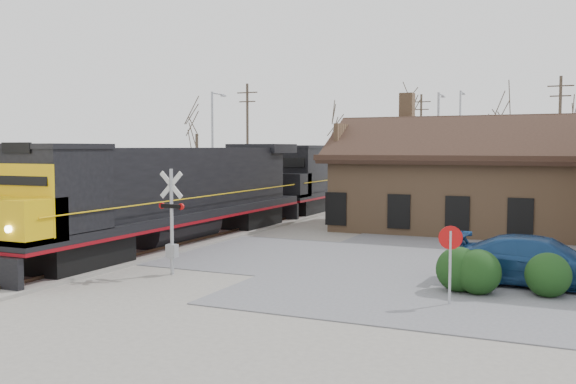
% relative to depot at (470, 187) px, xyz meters
% --- Properties ---
extents(ground, '(140.00, 140.00, 0.00)m').
position_rel_depot_xyz_m(ground, '(-11.99, -12.00, -2.41)').
color(ground, gray).
rests_on(ground, ground).
extents(road, '(60.00, 9.00, 0.03)m').
position_rel_depot_xyz_m(road, '(-11.99, -12.00, -2.39)').
color(road, '#5C5C61').
rests_on(road, ground).
extents(track_main, '(3.40, 90.00, 0.24)m').
position_rel_depot_xyz_m(track_main, '(-11.99, 3.00, -2.34)').
color(track_main, gray).
rests_on(track_main, ground).
extents(track_siding, '(3.40, 90.00, 0.24)m').
position_rel_depot_xyz_m(track_siding, '(-16.49, 3.00, -2.34)').
color(track_siding, gray).
rests_on(track_siding, ground).
extents(depot, '(15.20, 9.31, 7.90)m').
position_rel_depot_xyz_m(depot, '(0.00, 0.00, 0.00)').
color(depot, '#906B4A').
rests_on(depot, ground).
extents(locomotive_lead, '(3.25, 21.76, 4.84)m').
position_rel_depot_xyz_m(locomotive_lead, '(-11.99, -11.88, 0.13)').
color(locomotive_lead, black).
rests_on(locomotive_lead, ground).
extents(locomotive_trailing, '(3.25, 21.76, 4.58)m').
position_rel_depot_xyz_m(locomotive_trailing, '(-11.99, 10.16, 0.13)').
color(locomotive_trailing, black).
rests_on(locomotive_trailing, ground).
extents(crossbuck_near, '(1.10, 0.29, 3.87)m').
position_rel_depot_xyz_m(crossbuck_near, '(-7.97, -17.41, -0.58)').
color(crossbuck_near, '#A5A8AD').
rests_on(crossbuck_near, ground).
extents(crossbuck_far, '(1.16, 0.31, 4.07)m').
position_rel_depot_xyz_m(crossbuck_far, '(-18.76, -7.67, -0.50)').
color(crossbuck_far, '#A5A8AD').
rests_on(crossbuck_far, ground).
extents(do_not_enter_sign, '(0.68, 0.25, 2.36)m').
position_rel_depot_xyz_m(do_not_enter_sign, '(2.12, -17.88, -0.78)').
color(do_not_enter_sign, '#A5A8AD').
rests_on(do_not_enter_sign, ground).
extents(parked_car, '(5.87, 2.63, 1.67)m').
position_rel_depot_xyz_m(parked_car, '(4.46, -14.04, -1.57)').
color(parked_car, navy).
rests_on(parked_car, ground).
extents(hedge_a, '(1.46, 1.46, 1.46)m').
position_rel_depot_xyz_m(hedge_a, '(2.07, -15.99, -1.68)').
color(hedge_a, black).
rests_on(hedge_a, ground).
extents(hedge_b, '(1.44, 1.44, 1.44)m').
position_rel_depot_xyz_m(hedge_b, '(2.69, -16.14, -1.69)').
color(hedge_b, black).
rests_on(hedge_b, ground).
extents(hedge_c, '(1.39, 1.39, 1.39)m').
position_rel_depot_xyz_m(hedge_c, '(4.72, -15.63, -1.71)').
color(hedge_c, black).
rests_on(hedge_c, ground).
extents(streetlight_a, '(0.25, 2.04, 8.80)m').
position_rel_depot_xyz_m(streetlight_a, '(-19.58, 4.95, 2.53)').
color(streetlight_a, '#A5A8AD').
rests_on(streetlight_a, ground).
extents(streetlight_b, '(0.25, 2.04, 8.64)m').
position_rel_depot_xyz_m(streetlight_b, '(-3.89, 10.69, 2.45)').
color(streetlight_b, '#A5A8AD').
rests_on(streetlight_b, ground).
extents(streetlight_c, '(0.25, 2.04, 9.66)m').
position_rel_depot_xyz_m(streetlight_c, '(-4.13, 21.62, 2.97)').
color(streetlight_c, '#A5A8AD').
rests_on(streetlight_c, ground).
extents(utility_pole_a, '(2.00, 0.24, 10.34)m').
position_rel_depot_xyz_m(utility_pole_a, '(-21.72, 14.46, 2.99)').
color(utility_pole_a, '#382D23').
rests_on(utility_pole_a, ground).
extents(utility_pole_b, '(2.00, 0.24, 10.23)m').
position_rel_depot_xyz_m(utility_pole_b, '(-9.74, 31.01, 2.94)').
color(utility_pole_b, '#382D23').
rests_on(utility_pole_b, ground).
extents(utility_pole_c, '(2.00, 0.24, 10.35)m').
position_rel_depot_xyz_m(utility_pole_c, '(4.08, 19.28, 3.00)').
color(utility_pole_c, '#382D23').
rests_on(utility_pole_c, ground).
extents(tree_a, '(4.03, 4.03, 9.88)m').
position_rel_depot_xyz_m(tree_a, '(-30.71, 20.19, 4.62)').
color(tree_a, '#382D23').
rests_on(tree_a, ground).
extents(tree_b, '(4.07, 4.07, 9.98)m').
position_rel_depot_xyz_m(tree_b, '(-18.21, 28.71, 4.69)').
color(tree_b, '#382D23').
rests_on(tree_b, ground).
extents(tree_c, '(5.46, 5.46, 13.38)m').
position_rel_depot_xyz_m(tree_c, '(-11.69, 35.05, 7.13)').
color(tree_c, '#382D23').
rests_on(tree_c, ground).
extents(tree_d, '(4.46, 4.46, 10.94)m').
position_rel_depot_xyz_m(tree_d, '(-1.25, 28.41, 5.38)').
color(tree_d, '#382D23').
rests_on(tree_d, ground).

